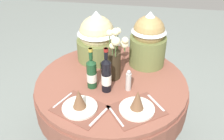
% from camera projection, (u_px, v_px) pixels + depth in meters
% --- Properties ---
extents(dining_table, '(1.20, 1.20, 0.77)m').
position_uv_depth(dining_table, '(111.00, 95.00, 2.06)').
color(dining_table, brown).
rests_on(dining_table, ground).
extents(place_setting_left, '(0.42, 0.37, 0.16)m').
position_uv_depth(place_setting_left, '(79.00, 103.00, 1.68)').
color(place_setting_left, brown).
rests_on(place_setting_left, dining_table).
extents(place_setting_right, '(0.43, 0.41, 0.16)m').
position_uv_depth(place_setting_right, '(137.00, 105.00, 1.67)').
color(place_setting_right, brown).
rests_on(place_setting_right, dining_table).
extents(flower_vase, '(0.18, 0.17, 0.41)m').
position_uv_depth(flower_vase, '(114.00, 59.00, 1.92)').
color(flower_vase, '#332819').
rests_on(flower_vase, dining_table).
extents(wine_bottle_left, '(0.07, 0.07, 0.35)m').
position_uv_depth(wine_bottle_left, '(106.00, 75.00, 1.80)').
color(wine_bottle_left, black).
rests_on(wine_bottle_left, dining_table).
extents(wine_bottle_centre, '(0.07, 0.07, 0.33)m').
position_uv_depth(wine_bottle_centre, '(92.00, 73.00, 1.85)').
color(wine_bottle_centre, '#194223').
rests_on(wine_bottle_centre, dining_table).
extents(pepper_mill, '(0.04, 0.04, 0.17)m').
position_uv_depth(pepper_mill, '(128.00, 81.00, 1.84)').
color(pepper_mill, '#B7B2AD').
rests_on(pepper_mill, dining_table).
extents(gift_tub_back_left, '(0.35, 0.35, 0.44)m').
position_uv_depth(gift_tub_back_left, '(97.00, 35.00, 2.14)').
color(gift_tub_back_left, olive).
rests_on(gift_tub_back_left, dining_table).
extents(gift_tub_back_right, '(0.30, 0.30, 0.47)m').
position_uv_depth(gift_tub_back_right, '(148.00, 37.00, 2.06)').
color(gift_tub_back_right, olive).
rests_on(gift_tub_back_right, dining_table).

